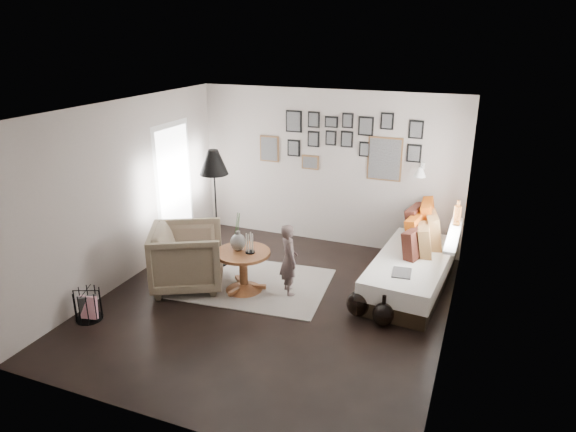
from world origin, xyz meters
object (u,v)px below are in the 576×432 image
at_px(vase, 238,239).
at_px(demijohn_small, 383,314).
at_px(magazine_basket, 88,305).
at_px(floor_lamp, 214,167).
at_px(armchair, 188,257).
at_px(demijohn_large, 358,303).
at_px(pedestal_table, 244,272).
at_px(daybed, 413,264).
at_px(child, 289,260).

bearing_deg(vase, demijohn_small, -5.63).
bearing_deg(magazine_basket, floor_lamp, 70.17).
distance_m(armchair, demijohn_large, 2.48).
bearing_deg(pedestal_table, armchair, -168.19).
distance_m(pedestal_table, daybed, 2.40).
relative_size(magazine_basket, demijohn_small, 1.01).
xyz_separation_m(vase, daybed, (2.26, 0.99, -0.42)).
height_order(vase, daybed, vase).
bearing_deg(demijohn_small, pedestal_table, 174.71).
bearing_deg(pedestal_table, daybed, 24.94).
distance_m(pedestal_table, child, 0.68).
relative_size(daybed, demijohn_large, 4.93).
distance_m(pedestal_table, armchair, 0.83).
distance_m(armchair, demijohn_small, 2.83).
xyz_separation_m(daybed, armchair, (-2.98, -1.18, 0.11)).
relative_size(vase, daybed, 0.24).
relative_size(armchair, floor_lamp, 0.54).
height_order(vase, demijohn_large, vase).
height_order(demijohn_small, child, child).
bearing_deg(demijohn_large, magazine_basket, -156.72).
relative_size(daybed, armchair, 2.29).
bearing_deg(child, demijohn_small, -141.54).
relative_size(vase, armchair, 0.55).
bearing_deg(demijohn_large, armchair, -177.69).
bearing_deg(floor_lamp, magazine_basket, -109.83).
height_order(pedestal_table, floor_lamp, floor_lamp).
bearing_deg(demijohn_large, demijohn_small, -18.92).
bearing_deg(magazine_basket, demijohn_large, 23.28).
relative_size(floor_lamp, demijohn_small, 4.41).
distance_m(armchair, floor_lamp, 1.38).
xyz_separation_m(vase, armchair, (-0.72, -0.19, -0.32)).
bearing_deg(child, armchair, 65.56).
xyz_separation_m(magazine_basket, demijohn_small, (3.51, 1.24, -0.04)).
relative_size(daybed, child, 2.20).
bearing_deg(demijohn_large, child, 167.67).
xyz_separation_m(pedestal_table, demijohn_small, (2.02, -0.19, -0.12)).
relative_size(armchair, demijohn_large, 2.15).
bearing_deg(magazine_basket, pedestal_table, 43.75).
bearing_deg(magazine_basket, vase, 45.73).
bearing_deg(floor_lamp, vase, -41.55).
height_order(pedestal_table, armchair, armchair).
distance_m(vase, demijohn_small, 2.20).
distance_m(floor_lamp, child, 1.80).
height_order(daybed, magazine_basket, daybed).
height_order(armchair, demijohn_small, armchair).
relative_size(pedestal_table, demijohn_small, 1.83).
bearing_deg(armchair, demijohn_large, -115.74).
relative_size(armchair, child, 0.96).
bearing_deg(floor_lamp, demijohn_small, -16.16).
bearing_deg(daybed, demijohn_small, -93.12).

